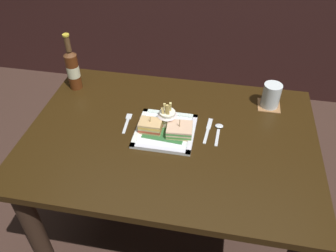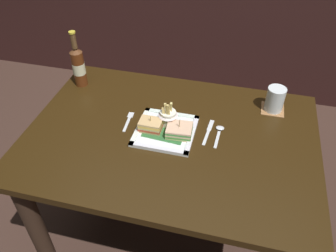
# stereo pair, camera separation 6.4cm
# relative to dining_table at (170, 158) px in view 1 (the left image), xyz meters

# --- Properties ---
(ground_plane) EXTENTS (6.00, 6.00, 0.00)m
(ground_plane) POSITION_rel_dining_table_xyz_m (0.00, 0.00, -0.61)
(ground_plane) COLOR #3E2921
(dining_table) EXTENTS (1.20, 0.84, 0.75)m
(dining_table) POSITION_rel_dining_table_xyz_m (0.00, 0.00, 0.00)
(dining_table) COLOR black
(dining_table) RESTS_ON ground_plane
(square_plate) EXTENTS (0.24, 0.24, 0.02)m
(square_plate) POSITION_rel_dining_table_xyz_m (-0.02, 0.01, 0.15)
(square_plate) COLOR white
(square_plate) RESTS_ON dining_table
(sandwich_half_left) EXTENTS (0.09, 0.07, 0.07)m
(sandwich_half_left) POSITION_rel_dining_table_xyz_m (-0.08, -0.00, 0.17)
(sandwich_half_left) COLOR tan
(sandwich_half_left) RESTS_ON square_plate
(sandwich_half_right) EXTENTS (0.11, 0.09, 0.07)m
(sandwich_half_right) POSITION_rel_dining_table_xyz_m (0.04, -0.00, 0.17)
(sandwich_half_right) COLOR #DCBF83
(sandwich_half_right) RESTS_ON square_plate
(fries_cup) EXTENTS (0.08, 0.08, 0.11)m
(fries_cup) POSITION_rel_dining_table_xyz_m (-0.02, 0.05, 0.20)
(fries_cup) COLOR silver
(fries_cup) RESTS_ON square_plate
(beer_bottle) EXTENTS (0.06, 0.06, 0.28)m
(beer_bottle) POSITION_rel_dining_table_xyz_m (-0.52, 0.25, 0.25)
(beer_bottle) COLOR #5B2A11
(beer_bottle) RESTS_ON dining_table
(drink_coaster) EXTENTS (0.10, 0.10, 0.00)m
(drink_coaster) POSITION_rel_dining_table_xyz_m (0.41, 0.27, 0.14)
(drink_coaster) COLOR #9E6C40
(drink_coaster) RESTS_ON dining_table
(water_glass) EXTENTS (0.08, 0.08, 0.11)m
(water_glass) POSITION_rel_dining_table_xyz_m (0.41, 0.27, 0.19)
(water_glass) COLOR silver
(water_glass) RESTS_ON dining_table
(fork) EXTENTS (0.03, 0.13, 0.00)m
(fork) POSITION_rel_dining_table_xyz_m (-0.20, 0.04, 0.14)
(fork) COLOR silver
(fork) RESTS_ON dining_table
(knife) EXTENTS (0.03, 0.16, 0.00)m
(knife) POSITION_rel_dining_table_xyz_m (0.15, 0.06, 0.14)
(knife) COLOR silver
(knife) RESTS_ON dining_table
(spoon) EXTENTS (0.03, 0.14, 0.01)m
(spoon) POSITION_rel_dining_table_xyz_m (0.19, 0.06, 0.15)
(spoon) COLOR silver
(spoon) RESTS_ON dining_table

